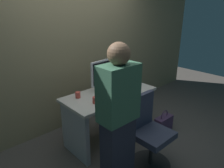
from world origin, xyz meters
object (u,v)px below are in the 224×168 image
object	(u,v)px
desk	(110,108)
office_chair	(148,135)
cup_near_keyboard	(95,100)
book_stack	(123,78)
person_at_desk	(118,120)
monitor	(105,73)
cup_by_monitor	(78,95)
mouse	(122,91)
keyboard	(108,96)
handbag	(164,124)

from	to	relation	value
desk	office_chair	xyz separation A→B (m)	(-0.02, -0.75, -0.09)
cup_near_keyboard	book_stack	world-z (taller)	book_stack
person_at_desk	monitor	size ratio (longest dim) A/B	3.03
office_chair	person_at_desk	xyz separation A→B (m)	(-0.53, 0.01, 0.41)
cup_by_monitor	office_chair	bearing A→B (deg)	-65.65
desk	mouse	world-z (taller)	mouse
keyboard	cup_near_keyboard	bearing A→B (deg)	-171.71
cup_by_monitor	book_stack	distance (m)	0.86
keyboard	cup_by_monitor	size ratio (longest dim) A/B	5.21
person_at_desk	mouse	bearing A→B (deg)	42.33
office_chair	handbag	world-z (taller)	office_chair
keyboard	cup_near_keyboard	size ratio (longest dim) A/B	5.03
keyboard	cup_by_monitor	xyz separation A→B (m)	(-0.32, 0.26, 0.03)
desk	handbag	size ratio (longest dim) A/B	3.61
monitor	cup_by_monitor	bearing A→B (deg)	179.92
desk	cup_by_monitor	bearing A→B (deg)	159.44
book_stack	handbag	size ratio (longest dim) A/B	0.61
cup_near_keyboard	handbag	distance (m)	1.36
office_chair	mouse	bearing A→B (deg)	74.14
monitor	cup_by_monitor	world-z (taller)	monitor
book_stack	cup_near_keyboard	bearing A→B (deg)	-161.05
office_chair	person_at_desk	size ratio (longest dim) A/B	0.57
person_at_desk	office_chair	bearing A→B (deg)	-0.70
keyboard	mouse	xyz separation A→B (m)	(0.28, 0.00, 0.01)
handbag	person_at_desk	bearing A→B (deg)	-167.85
cup_by_monitor	handbag	xyz separation A→B (m)	(1.21, -0.62, -0.66)
cup_near_keyboard	book_stack	bearing A→B (deg)	18.95
monitor	cup_by_monitor	size ratio (longest dim) A/B	6.55
cup_by_monitor	handbag	world-z (taller)	cup_by_monitor
monitor	handbag	distance (m)	1.29
desk	cup_near_keyboard	size ratio (longest dim) A/B	15.95
mouse	cup_by_monitor	distance (m)	0.65
desk	keyboard	xyz separation A→B (m)	(-0.12, -0.10, 0.25)
cup_by_monitor	handbag	size ratio (longest dim) A/B	0.22
book_stack	handbag	bearing A→B (deg)	-59.87
handbag	book_stack	bearing A→B (deg)	120.13
keyboard	handbag	distance (m)	1.15
office_chair	desk	bearing A→B (deg)	88.20
monitor	cup_near_keyboard	distance (m)	0.56
person_at_desk	cup_near_keyboard	world-z (taller)	person_at_desk
cup_near_keyboard	cup_by_monitor	size ratio (longest dim) A/B	1.04
cup_by_monitor	handbag	bearing A→B (deg)	-27.35
person_at_desk	handbag	bearing A→B (deg)	12.15
cup_near_keyboard	mouse	bearing A→B (deg)	3.98
handbag	keyboard	bearing A→B (deg)	157.79
person_at_desk	keyboard	bearing A→B (deg)	56.28
office_chair	cup_near_keyboard	bearing A→B (deg)	119.03
office_chair	monitor	size ratio (longest dim) A/B	1.74
mouse	cup_near_keyboard	xyz separation A→B (m)	(-0.53, -0.04, 0.03)
person_at_desk	handbag	world-z (taller)	person_at_desk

